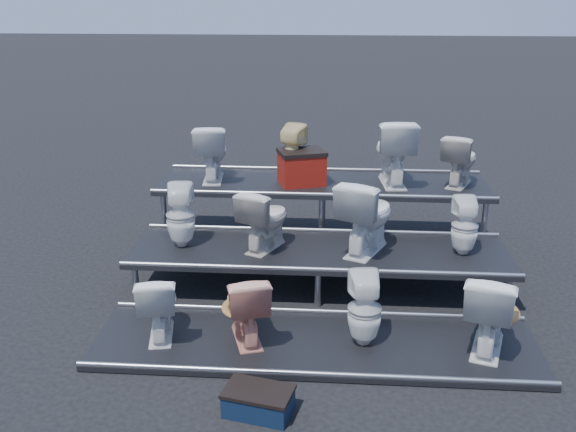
# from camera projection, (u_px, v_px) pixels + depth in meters

# --- Properties ---
(ground) EXTENTS (80.00, 80.00, 0.00)m
(ground) POSITION_uv_depth(u_px,v_px,m) (319.00, 286.00, 7.34)
(ground) COLOR black
(ground) RESTS_ON ground
(tier_front) EXTENTS (4.20, 1.20, 0.06)m
(tier_front) POSITION_uv_depth(u_px,v_px,m) (315.00, 343.00, 6.11)
(tier_front) COLOR black
(tier_front) RESTS_ON ground
(tier_mid) EXTENTS (4.20, 1.20, 0.46)m
(tier_mid) POSITION_uv_depth(u_px,v_px,m) (319.00, 268.00, 7.27)
(tier_mid) COLOR black
(tier_mid) RESTS_ON ground
(tier_back) EXTENTS (4.20, 1.20, 0.86)m
(tier_back) POSITION_uv_depth(u_px,v_px,m) (322.00, 213.00, 8.42)
(tier_back) COLOR black
(tier_back) RESTS_ON ground
(toilet_0) EXTENTS (0.49, 0.71, 0.66)m
(toilet_0) POSITION_uv_depth(u_px,v_px,m) (159.00, 304.00, 6.10)
(toilet_0) COLOR white
(toilet_0) RESTS_ON tier_front
(toilet_1) EXTENTS (0.58, 0.77, 0.70)m
(toilet_1) POSITION_uv_depth(u_px,v_px,m) (245.00, 306.00, 6.03)
(toilet_1) COLOR #E49881
(toilet_1) RESTS_ON tier_front
(toilet_2) EXTENTS (0.35, 0.36, 0.71)m
(toilet_2) POSITION_uv_depth(u_px,v_px,m) (365.00, 309.00, 5.95)
(toilet_2) COLOR white
(toilet_2) RESTS_ON tier_front
(toilet_3) EXTENTS (0.66, 0.87, 0.79)m
(toilet_3) POSITION_uv_depth(u_px,v_px,m) (490.00, 310.00, 5.86)
(toilet_3) COLOR white
(toilet_3) RESTS_ON tier_front
(toilet_4) EXTENTS (0.37, 0.37, 0.72)m
(toilet_4) POSITION_uv_depth(u_px,v_px,m) (181.00, 216.00, 7.18)
(toilet_4) COLOR white
(toilet_4) RESTS_ON tier_mid
(toilet_5) EXTENTS (0.64, 0.79, 0.70)m
(toilet_5) POSITION_uv_depth(u_px,v_px,m) (265.00, 219.00, 7.11)
(toilet_5) COLOR beige
(toilet_5) RESTS_ON tier_mid
(toilet_6) EXTENTS (0.77, 0.95, 0.84)m
(toilet_6) POSITION_uv_depth(u_px,v_px,m) (367.00, 215.00, 7.01)
(toilet_6) COLOR white
(toilet_6) RESTS_ON tier_mid
(toilet_7) EXTENTS (0.31, 0.31, 0.65)m
(toilet_7) POSITION_uv_depth(u_px,v_px,m) (465.00, 226.00, 6.97)
(toilet_7) COLOR white
(toilet_7) RESTS_ON tier_mid
(toilet_8) EXTENTS (0.48, 0.76, 0.74)m
(toilet_8) POSITION_uv_depth(u_px,v_px,m) (212.00, 152.00, 8.25)
(toilet_8) COLOR white
(toilet_8) RESTS_ON tier_back
(toilet_9) EXTENTS (0.42, 0.43, 0.74)m
(toilet_9) POSITION_uv_depth(u_px,v_px,m) (292.00, 153.00, 8.18)
(toilet_9) COLOR beige
(toilet_9) RESTS_ON tier_back
(toilet_10) EXTENTS (0.55, 0.87, 0.85)m
(toilet_10) POSITION_uv_depth(u_px,v_px,m) (393.00, 151.00, 8.07)
(toilet_10) COLOR white
(toilet_10) RESTS_ON tier_back
(toilet_11) EXTENTS (0.61, 0.74, 0.66)m
(toilet_11) POSITION_uv_depth(u_px,v_px,m) (460.00, 160.00, 8.04)
(toilet_11) COLOR beige
(toilet_11) RESTS_ON tier_back
(red_crate) EXTENTS (0.65, 0.58, 0.39)m
(red_crate) POSITION_uv_depth(u_px,v_px,m) (302.00, 169.00, 8.14)
(red_crate) COLOR maroon
(red_crate) RESTS_ON tier_back
(step_stool) EXTENTS (0.58, 0.42, 0.19)m
(step_stool) POSITION_uv_depth(u_px,v_px,m) (258.00, 403.00, 5.14)
(step_stool) COLOR black
(step_stool) RESTS_ON ground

